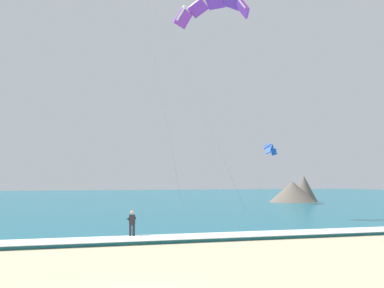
# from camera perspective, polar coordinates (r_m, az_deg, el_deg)

# --- Properties ---
(sea) EXTENTS (200.00, 120.00, 0.20)m
(sea) POSITION_cam_1_polar(r_m,az_deg,el_deg) (83.44, -14.83, -6.84)
(sea) COLOR #146075
(sea) RESTS_ON ground
(surf_foam) EXTENTS (200.00, 2.37, 0.04)m
(surf_foam) POSITION_cam_1_polar(r_m,az_deg,el_deg) (24.64, -11.58, -12.08)
(surf_foam) COLOR white
(surf_foam) RESTS_ON sea
(surfboard) EXTENTS (0.49, 1.42, 0.09)m
(surfboard) POSITION_cam_1_polar(r_m,az_deg,el_deg) (25.81, -7.83, -12.23)
(surfboard) COLOR #E04C38
(surfboard) RESTS_ON ground
(kitesurfer) EXTENTS (0.55, 0.53, 1.69)m
(kitesurfer) POSITION_cam_1_polar(r_m,az_deg,el_deg) (25.73, -7.82, -10.20)
(kitesurfer) COLOR #232328
(kitesurfer) RESTS_ON ground
(kite_primary) EXTENTS (10.44, 10.72, 17.93)m
(kite_primary) POSITION_cam_1_polar(r_m,az_deg,el_deg) (39.00, 2.76, 17.28)
(kite_primary) COLOR purple
(kite_distant) EXTENTS (3.24, 3.88, 1.68)m
(kite_distant) POSITION_cam_1_polar(r_m,az_deg,el_deg) (61.68, 10.10, -0.50)
(kite_distant) COLOR blue
(headland_right) EXTENTS (7.60, 7.35, 4.07)m
(headland_right) POSITION_cam_1_polar(r_m,az_deg,el_deg) (67.02, 13.36, -6.03)
(headland_right) COLOR #665B51
(headland_right) RESTS_ON ground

